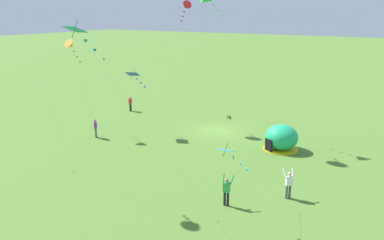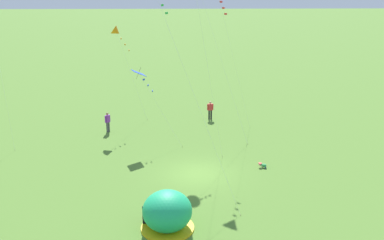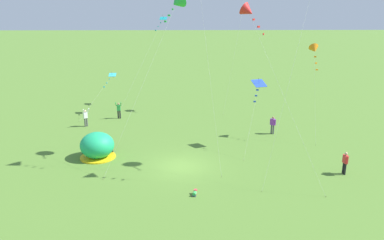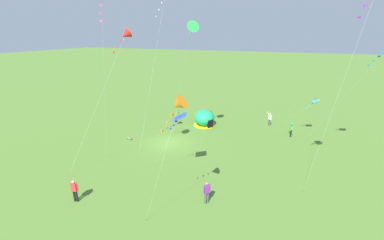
{
  "view_description": "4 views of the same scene",
  "coord_description": "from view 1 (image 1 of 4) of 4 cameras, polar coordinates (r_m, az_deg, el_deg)",
  "views": [
    {
      "loc": [
        -15.02,
        30.6,
        10.99
      ],
      "look_at": [
        0.96,
        3.16,
        1.72
      ],
      "focal_mm": 35.0,
      "sensor_mm": 36.0,
      "label": 1
    },
    {
      "loc": [
        -27.48,
        1.11,
        12.77
      ],
      "look_at": [
        1.69,
        0.36,
        3.25
      ],
      "focal_mm": 42.0,
      "sensor_mm": 36.0,
      "label": 2
    },
    {
      "loc": [
        0.32,
        -26.19,
        11.92
      ],
      "look_at": [
        0.84,
        2.33,
        2.97
      ],
      "focal_mm": 35.0,
      "sensor_mm": 36.0,
      "label": 3
    },
    {
      "loc": [
        23.37,
        12.0,
        11.6
      ],
      "look_at": [
        1.35,
        3.34,
        3.51
      ],
      "focal_mm": 24.0,
      "sensor_mm": 36.0,
      "label": 4
    }
  ],
  "objects": [
    {
      "name": "popup_tent",
      "position": [
        31.52,
        13.44,
        -2.67
      ],
      "size": [
        2.81,
        2.81,
        2.1
      ],
      "color": "#1EAD6B",
      "rests_on": "ground"
    },
    {
      "name": "kite_red",
      "position": [
        37.5,
        -0.93,
        16.91
      ],
      "size": [
        5.68,
        4.06,
        11.98
      ],
      "color": "silver",
      "rests_on": "ground"
    },
    {
      "name": "toddler_crawling",
      "position": [
        40.03,
        5.6,
        0.53
      ],
      "size": [
        0.35,
        0.55,
        0.32
      ],
      "color": "green",
      "rests_on": "ground"
    },
    {
      "name": "kite_blue",
      "position": [
        34.45,
        -8.82,
        6.68
      ],
      "size": [
        2.23,
        3.97,
        6.02
      ],
      "color": "silver",
      "rests_on": "ground"
    },
    {
      "name": "person_arms_raised",
      "position": [
        22.18,
        5.29,
        -10.57
      ],
      "size": [
        0.68,
        0.5,
        1.89
      ],
      "color": "black",
      "rests_on": "ground"
    },
    {
      "name": "person_far_back",
      "position": [
        23.63,
        14.53,
        -9.29
      ],
      "size": [
        0.72,
        0.68,
        1.89
      ],
      "color": "#4C4C51",
      "rests_on": "ground"
    },
    {
      "name": "kite_orange",
      "position": [
        35.97,
        -18.03,
        10.79
      ],
      "size": [
        0.89,
        2.94,
        8.57
      ],
      "color": "silver",
      "rests_on": "ground"
    },
    {
      "name": "person_strolling",
      "position": [
        34.64,
        -14.5,
        -1.08
      ],
      "size": [
        0.49,
        0.42,
        1.72
      ],
      "color": "#4C4C51",
      "rests_on": "ground"
    },
    {
      "name": "ground_plane",
      "position": [
        35.82,
        3.87,
        -1.63
      ],
      "size": [
        300.0,
        300.0,
        0.0
      ],
      "primitive_type": "plane",
      "color": "#517A2D"
    },
    {
      "name": "kite_cyan",
      "position": [
        18.84,
        5.78,
        -5.18
      ],
      "size": [
        3.59,
        3.74,
        4.74
      ],
      "color": "silver",
      "rests_on": "ground"
    },
    {
      "name": "kite_teal",
      "position": [
        17.51,
        -16.37,
        11.86
      ],
      "size": [
        5.51,
        4.74,
        10.61
      ],
      "color": "silver",
      "rests_on": "ground"
    },
    {
      "name": "person_center_field",
      "position": [
        43.08,
        -9.38,
        2.6
      ],
      "size": [
        0.32,
        0.58,
        1.72
      ],
      "color": "black",
      "rests_on": "ground"
    }
  ]
}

